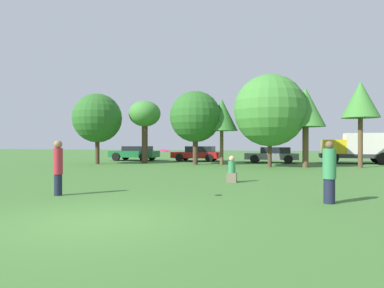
# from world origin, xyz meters

# --- Properties ---
(ground_plane) EXTENTS (120.00, 120.00, 0.00)m
(ground_plane) POSITION_xyz_m (0.00, 0.00, 0.00)
(ground_plane) COLOR #3D6B2D
(person_thrower) EXTENTS (0.28, 0.28, 1.70)m
(person_thrower) POSITION_xyz_m (-2.95, 2.82, 0.90)
(person_thrower) COLOR #191E33
(person_thrower) RESTS_ON ground
(person_catcher) EXTENTS (0.35, 0.35, 1.67)m
(person_catcher) POSITION_xyz_m (4.95, 3.44, 0.84)
(person_catcher) COLOR #191E33
(person_catcher) RESTS_ON ground
(frisbee) EXTENTS (0.27, 0.27, 0.08)m
(frisbee) POSITION_xyz_m (0.52, 2.78, 1.42)
(frisbee) COLOR #F21E72
(bystander_sitting) EXTENTS (0.39, 0.33, 1.08)m
(bystander_sitting) POSITION_xyz_m (1.71, 7.68, 0.46)
(bystander_sitting) COLOR #726651
(bystander_sitting) RESTS_ON ground
(tree_0) EXTENTS (3.63, 3.63, 5.24)m
(tree_0) POSITION_xyz_m (-9.68, 16.90, 3.41)
(tree_0) COLOR #473323
(tree_0) RESTS_ON ground
(tree_1) EXTENTS (2.42, 2.42, 4.80)m
(tree_1) POSITION_xyz_m (-6.56, 18.51, 3.69)
(tree_1) COLOR #473323
(tree_1) RESTS_ON ground
(tree_2) EXTENTS (3.70, 3.70, 5.33)m
(tree_2) POSITION_xyz_m (-2.45, 18.09, 3.46)
(tree_2) COLOR #473323
(tree_2) RESTS_ON ground
(tree_3) EXTENTS (2.31, 2.31, 4.76)m
(tree_3) POSITION_xyz_m (-0.60, 18.51, 3.57)
(tree_3) COLOR brown
(tree_3) RESTS_ON ground
(tree_4) EXTENTS (4.71, 4.71, 6.06)m
(tree_4) POSITION_xyz_m (2.86, 16.97, 3.70)
(tree_4) COLOR #473323
(tree_4) RESTS_ON ground
(tree_5) EXTENTS (2.52, 2.52, 5.14)m
(tree_5) POSITION_xyz_m (5.10, 17.19, 3.82)
(tree_5) COLOR brown
(tree_5) RESTS_ON ground
(tree_6) EXTENTS (2.36, 2.36, 5.55)m
(tree_6) POSITION_xyz_m (8.50, 17.97, 4.32)
(tree_6) COLOR brown
(tree_6) RESTS_ON ground
(parked_car_green) EXTENTS (4.16, 2.09, 1.27)m
(parked_car_green) POSITION_xyz_m (-8.92, 22.01, 0.68)
(parked_car_green) COLOR #196633
(parked_car_green) RESTS_ON ground
(parked_car_red) EXTENTS (4.16, 2.07, 1.27)m
(parked_car_red) POSITION_xyz_m (-3.36, 22.54, 0.67)
(parked_car_red) COLOR red
(parked_car_red) RESTS_ON ground
(parked_car_grey) EXTENTS (4.09, 1.98, 1.23)m
(parked_car_grey) POSITION_xyz_m (2.91, 21.72, 0.65)
(parked_car_grey) COLOR slate
(parked_car_grey) RESTS_ON ground
(delivery_truck_yellow) EXTENTS (5.53, 2.41, 2.30)m
(delivery_truck_yellow) POSITION_xyz_m (9.31, 22.45, 1.27)
(delivery_truck_yellow) COLOR #2D2D33
(delivery_truck_yellow) RESTS_ON ground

